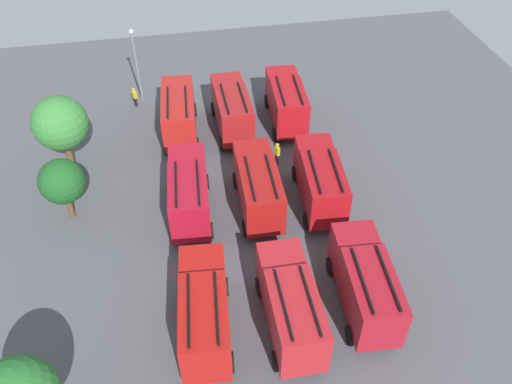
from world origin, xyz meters
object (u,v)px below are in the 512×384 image
object	(u,v)px
fire_truck_5	(232,108)
tree_2	(60,123)
firefighter_0	(135,96)
firefighter_1	(277,153)
lamppost	(136,61)
fire_truck_0	(365,282)
traffic_cone_0	(399,303)
fire_truck_8	(179,112)
fire_truck_4	(258,185)
fire_truck_6	(204,310)
fire_truck_7	(189,191)
traffic_cone_1	(338,184)
traffic_cone_2	(288,249)
fire_truck_3	(291,304)
tree_1	(62,182)
fire_truck_1	(320,179)
fire_truck_2	(286,101)

from	to	relation	value
fire_truck_5	tree_2	world-z (taller)	tree_2
firefighter_0	firefighter_1	bearing A→B (deg)	-78.02
firefighter_1	lamppost	xyz separation A→B (m)	(10.89, 9.79, 2.91)
fire_truck_0	traffic_cone_0	bearing A→B (deg)	-98.70
fire_truck_8	firefighter_1	bearing A→B (deg)	-122.90
fire_truck_4	fire_truck_6	xyz separation A→B (m)	(-9.21, 4.71, 0.00)
fire_truck_0	fire_truck_7	world-z (taller)	same
fire_truck_6	traffic_cone_1	bearing A→B (deg)	-41.43
fire_truck_5	tree_2	size ratio (longest dim) A/B	1.18
fire_truck_7	traffic_cone_2	size ratio (longest dim) A/B	13.25
fire_truck_7	firefighter_1	bearing A→B (deg)	-54.23
fire_truck_3	fire_truck_6	size ratio (longest dim) A/B	0.98
fire_truck_4	traffic_cone_1	xyz separation A→B (m)	(1.07, -6.14, -1.86)
fire_truck_6	fire_truck_4	bearing A→B (deg)	-21.96
tree_1	traffic_cone_2	distance (m)	15.18
tree_2	lamppost	bearing A→B (deg)	-32.43
fire_truck_0	firefighter_0	size ratio (longest dim) A/B	4.36
fire_truck_1	lamppost	xyz separation A→B (m)	(15.74, 11.66, 1.75)
fire_truck_1	fire_truck_5	distance (m)	10.69
firefighter_1	traffic_cone_0	bearing A→B (deg)	-98.57
fire_truck_0	fire_truck_5	distance (m)	19.13
fire_truck_0	fire_truck_5	xyz separation A→B (m)	(18.58, 4.55, 0.00)
traffic_cone_1	traffic_cone_2	world-z (taller)	traffic_cone_1
fire_truck_0	traffic_cone_1	distance (m)	10.47
fire_truck_3	traffic_cone_0	distance (m)	6.83
traffic_cone_1	firefighter_1	bearing A→B (deg)	46.30
fire_truck_1	firefighter_0	distance (m)	19.39
fire_truck_1	lamppost	world-z (taller)	lamppost
fire_truck_8	firefighter_0	world-z (taller)	fire_truck_8
fire_truck_7	firefighter_1	distance (m)	8.30
fire_truck_7	traffic_cone_2	world-z (taller)	fire_truck_7
fire_truck_6	traffic_cone_2	xyz separation A→B (m)	(4.97, -5.81, -1.88)
fire_truck_2	tree_1	distance (m)	18.72
fire_truck_0	fire_truck_6	xyz separation A→B (m)	(-0.15, 9.00, 0.00)
traffic_cone_1	fire_truck_5	bearing A→B (deg)	37.18
fire_truck_5	traffic_cone_2	bearing A→B (deg)	-174.41
lamppost	tree_2	bearing A→B (deg)	147.57
firefighter_0	tree_1	bearing A→B (deg)	-142.93
fire_truck_4	traffic_cone_0	xyz separation A→B (m)	(-9.56, -6.45, -1.85)
fire_truck_1	lamppost	distance (m)	19.67
traffic_cone_1	lamppost	size ratio (longest dim) A/B	0.09
fire_truck_8	lamppost	xyz separation A→B (m)	(5.79, 2.94, 1.75)
firefighter_0	firefighter_1	distance (m)	14.50
fire_truck_1	traffic_cone_1	world-z (taller)	fire_truck_1
fire_truck_3	firefighter_1	distance (m)	14.64
fire_truck_1	firefighter_0	world-z (taller)	fire_truck_1
fire_truck_2	fire_truck_3	world-z (taller)	same
fire_truck_2	fire_truck_4	bearing A→B (deg)	160.44
fire_truck_4	firefighter_1	xyz separation A→B (m)	(4.67, -2.38, -1.16)
fire_truck_8	firefighter_1	distance (m)	8.62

